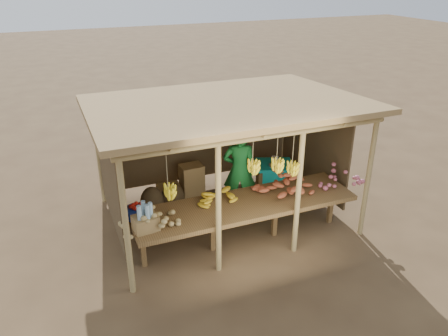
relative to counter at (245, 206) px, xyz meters
name	(u,v)px	position (x,y,z in m)	size (l,w,h in m)	color
ground	(224,216)	(0.00, 0.95, -0.74)	(60.00, 60.00, 0.00)	brown
stall_structure	(221,125)	(-0.06, 0.94, 1.18)	(4.70, 3.50, 2.43)	#9F8652
counter	(245,206)	(0.00, 0.00, 0.00)	(3.90, 1.05, 0.80)	brown
potato_heap	(150,217)	(-1.68, -0.14, 0.24)	(0.88, 0.53, 0.36)	#A38C54
sweet_potato_heap	(286,183)	(0.85, 0.10, 0.24)	(1.00, 0.60, 0.36)	#A94C2B
onion_heap	(341,177)	(1.90, -0.06, 0.24)	(0.89, 0.54, 0.36)	#C05D70
banana_pile	(215,192)	(-0.44, 0.27, 0.24)	(0.63, 0.38, 0.35)	yellow
tomato_basin	(137,211)	(-1.80, 0.26, 0.15)	(0.41, 0.41, 0.21)	navy
bottle_box	(145,220)	(-1.76, -0.19, 0.24)	(0.40, 0.33, 0.47)	olive
vendor	(239,170)	(0.37, 1.08, 0.14)	(0.64, 0.42, 1.76)	#19742C
tarp_crate	(273,178)	(1.34, 1.43, -0.36)	(0.96, 0.89, 0.92)	brown
carton_stack	(184,185)	(-0.51, 1.91, -0.41)	(0.97, 0.38, 0.73)	olive
burlap_sacks	(163,197)	(-1.04, 1.66, -0.46)	(0.90, 0.47, 0.64)	#4D3B23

